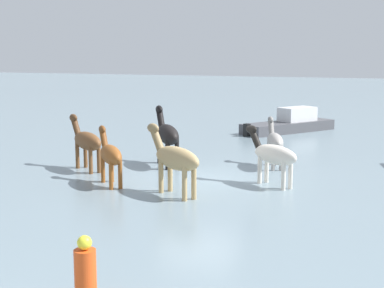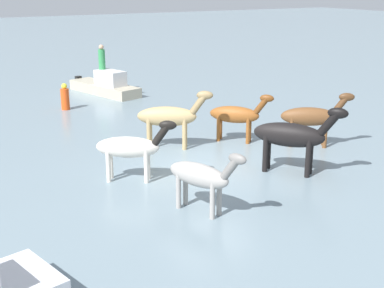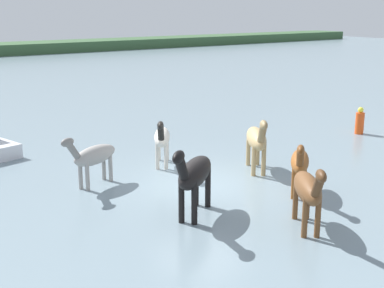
{
  "view_description": "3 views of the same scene",
  "coord_description": "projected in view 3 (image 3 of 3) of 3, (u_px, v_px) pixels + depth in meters",
  "views": [
    {
      "loc": [
        17.09,
        6.19,
        4.07
      ],
      "look_at": [
        -0.16,
        -0.33,
        1.08
      ],
      "focal_mm": 54.39,
      "sensor_mm": 36.0,
      "label": 1
    },
    {
      "loc": [
        -12.67,
        7.85,
        5.33
      ],
      "look_at": [
        0.39,
        0.32,
        0.67
      ],
      "focal_mm": 49.78,
      "sensor_mm": 36.0,
      "label": 2
    },
    {
      "loc": [
        -8.97,
        -12.01,
        5.18
      ],
      "look_at": [
        0.33,
        0.95,
        1.02
      ],
      "focal_mm": 49.2,
      "sensor_mm": 36.0,
      "label": 3
    }
  ],
  "objects": [
    {
      "name": "horse_mid_herd",
      "position": [
        257.0,
        139.0,
        16.88
      ],
      "size": [
        1.69,
        2.29,
        1.94
      ],
      "rotation": [
        0.0,
        0.0,
        4.13
      ],
      "color": "tan",
      "rests_on": "ground_plane"
    },
    {
      "name": "horse_dun_straggler",
      "position": [
        162.0,
        138.0,
        17.53
      ],
      "size": [
        1.56,
        2.04,
        1.74
      ],
      "rotation": [
        0.0,
        0.0,
        4.11
      ],
      "color": "silver",
      "rests_on": "ground_plane"
    },
    {
      "name": "horse_lead",
      "position": [
        194.0,
        174.0,
        13.2
      ],
      "size": [
        2.34,
        1.91,
        2.04
      ],
      "rotation": [
        0.0,
        0.0,
        3.79
      ],
      "color": "black",
      "rests_on": "ground_plane"
    },
    {
      "name": "ground_plane",
      "position": [
        202.0,
        185.0,
        15.81
      ],
      "size": [
        142.88,
        142.88,
        0.0
      ],
      "primitive_type": "plane",
      "color": "gray"
    },
    {
      "name": "buoy_channel_marker",
      "position": [
        360.0,
        122.0,
        22.08
      ],
      "size": [
        0.36,
        0.36,
        1.14
      ],
      "color": "#E54C19",
      "rests_on": "ground_plane"
    },
    {
      "name": "horse_dark_mare",
      "position": [
        308.0,
        189.0,
        12.41
      ],
      "size": [
        1.67,
        2.13,
        1.83
      ],
      "rotation": [
        0.0,
        0.0,
        4.09
      ],
      "color": "brown",
      "rests_on": "ground_plane"
    },
    {
      "name": "horse_gray_outer",
      "position": [
        300.0,
        162.0,
        14.82
      ],
      "size": [
        1.85,
        1.74,
        1.71
      ],
      "rotation": [
        0.0,
        0.0,
        3.88
      ],
      "color": "brown",
      "rests_on": "ground_plane"
    },
    {
      "name": "horse_chestnut_trailing",
      "position": [
        93.0,
        156.0,
        15.51
      ],
      "size": [
        2.12,
        1.13,
        1.68
      ],
      "rotation": [
        0.0,
        0.0,
        3.53
      ],
      "color": "#9E9993",
      "rests_on": "ground_plane"
    }
  ]
}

